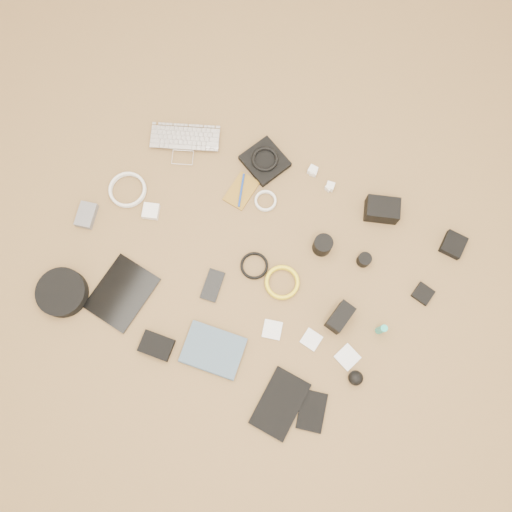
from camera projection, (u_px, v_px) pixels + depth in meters
The scene contains 34 objects.
room_shell at pixel (224, 75), 0.79m from camera, with size 4.04×4.04×2.58m.
laptop at pixel (184, 147), 2.11m from camera, with size 0.29×0.20×0.02m, color silver.
headphone_pouch at pixel (265, 161), 2.09m from camera, with size 0.17×0.16×0.03m, color black.
headphones at pixel (265, 159), 2.07m from camera, with size 0.11×0.11×0.01m, color black.
charger_a at pixel (314, 173), 2.08m from camera, with size 0.03×0.03×0.03m, color white.
charger_b at pixel (329, 188), 2.06m from camera, with size 0.03×0.03×0.02m, color white.
charger_c at pixel (330, 186), 2.06m from camera, with size 0.03×0.03×0.03m, color white.
charger_d at pixel (313, 170), 2.08m from camera, with size 0.03×0.03×0.03m, color white.
dslr_camera at pixel (382, 210), 2.01m from camera, with size 0.13×0.09×0.08m, color black.
lens_pouch at pixel (453, 245), 2.00m from camera, with size 0.08×0.09×0.03m, color black.
notebook_olive at pixel (241, 191), 2.07m from camera, with size 0.09×0.15×0.01m, color brown.
pen_blue at pixel (241, 190), 2.06m from camera, with size 0.01×0.01×0.15m, color #123396.
cable_white_a at pixel (265, 201), 2.06m from camera, with size 0.09×0.09×0.01m, color silver.
lens_a at pixel (323, 245), 1.97m from camera, with size 0.08×0.08×0.08m, color black.
lens_b at pixel (364, 260), 1.98m from camera, with size 0.05×0.05×0.05m, color black.
card_reader at pixel (423, 294), 1.96m from camera, with size 0.07×0.07×0.02m, color black.
power_brick at pixel (151, 211), 2.04m from camera, with size 0.06×0.06×0.03m, color white.
cable_white_b at pixel (128, 190), 2.07m from camera, with size 0.16×0.16×0.01m, color silver.
cable_black at pixel (254, 266), 1.99m from camera, with size 0.11×0.11×0.01m, color black.
cable_yellow at pixel (282, 283), 1.97m from camera, with size 0.14×0.14×0.02m, color yellow.
flash at pixel (340, 317), 1.90m from camera, with size 0.06×0.11×0.08m, color black.
lens_cleaner at pixel (381, 329), 1.89m from camera, with size 0.03×0.03×0.09m, color teal.
battery_charger at pixel (86, 215), 2.03m from camera, with size 0.07×0.10×0.03m, color slate.
tablet at pixel (122, 293), 1.96m from camera, with size 0.20×0.25×0.01m, color black.
phone at pixel (213, 285), 1.97m from camera, with size 0.07×0.13×0.01m, color black.
filter_case_left at pixel (272, 330), 1.93m from camera, with size 0.07×0.07×0.01m, color silver.
filter_case_mid at pixel (311, 340), 1.92m from camera, with size 0.07×0.07×0.01m, color silver.
filter_case_right at pixel (347, 357), 1.90m from camera, with size 0.08×0.08×0.01m, color silver.
air_blower at pixel (356, 378), 1.86m from camera, with size 0.06×0.06×0.06m, color black.
headphone_case at pixel (62, 293), 1.94m from camera, with size 0.19×0.19×0.05m, color black.
drive_case at pixel (157, 346), 1.90m from camera, with size 0.12×0.09×0.03m, color black.
paperback at pixel (206, 371), 1.88m from camera, with size 0.17×0.22×0.02m, color #3C5367.
notebook_black_a at pixel (280, 403), 1.86m from camera, with size 0.14×0.23×0.02m, color black.
notebook_black_b at pixel (312, 411), 1.85m from camera, with size 0.09×0.14×0.01m, color black.
Camera 1 is at (0.27, -0.39, 1.94)m, focal length 35.00 mm.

